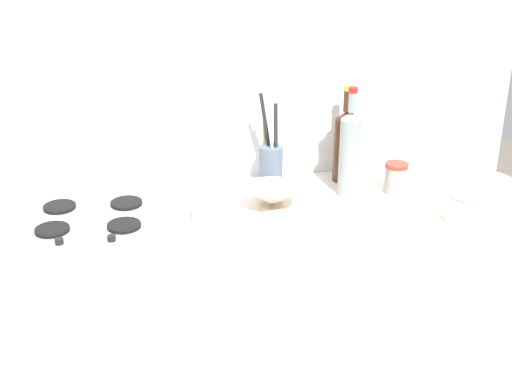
# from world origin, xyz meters

# --- Properties ---
(counter_block) EXTENTS (1.80, 0.70, 0.90)m
(counter_block) POSITION_xyz_m (0.00, 0.00, 0.45)
(counter_block) COLOR silver
(counter_block) RESTS_ON ground
(backsplash_panel) EXTENTS (1.90, 0.06, 2.12)m
(backsplash_panel) POSITION_xyz_m (0.00, 0.38, 1.06)
(backsplash_panel) COLOR white
(backsplash_panel) RESTS_ON ground
(stovetop_hob) EXTENTS (0.40, 0.35, 0.04)m
(stovetop_hob) POSITION_xyz_m (-0.49, 0.03, 0.91)
(stovetop_hob) COLOR #B2B2B7
(stovetop_hob) RESTS_ON counter_block
(plate_stack) EXTENTS (0.21, 0.21, 0.12)m
(plate_stack) POSITION_xyz_m (0.67, -0.09, 0.96)
(plate_stack) COLOR white
(plate_stack) RESTS_ON counter_block
(wine_bottle_leftmost) EXTENTS (0.08, 0.08, 0.34)m
(wine_bottle_leftmost) POSITION_xyz_m (0.34, 0.27, 1.03)
(wine_bottle_leftmost) COLOR #472314
(wine_bottle_leftmost) RESTS_ON counter_block
(wine_bottle_mid_left) EXTENTS (0.07, 0.07, 0.36)m
(wine_bottle_mid_left) POSITION_xyz_m (0.32, 0.14, 1.05)
(wine_bottle_mid_left) COLOR gray
(wine_bottle_mid_left) RESTS_ON counter_block
(mixing_bowl) EXTENTS (0.18, 0.18, 0.07)m
(mixing_bowl) POSITION_xyz_m (0.06, 0.07, 0.94)
(mixing_bowl) COLOR beige
(mixing_bowl) RESTS_ON counter_block
(butter_dish) EXTENTS (0.14, 0.10, 0.07)m
(butter_dish) POSITION_xyz_m (-0.12, 0.03, 0.93)
(butter_dish) COLOR silver
(butter_dish) RESTS_ON counter_block
(utensil_crock) EXTENTS (0.08, 0.08, 0.33)m
(utensil_crock) POSITION_xyz_m (0.08, 0.26, 0.98)
(utensil_crock) COLOR slate
(utensil_crock) RESTS_ON counter_block
(condiment_jar_front) EXTENTS (0.08, 0.08, 0.10)m
(condiment_jar_front) POSITION_xyz_m (0.49, 0.14, 0.95)
(condiment_jar_front) COLOR #9E998C
(condiment_jar_front) RESTS_ON counter_block
(cutting_board) EXTENTS (0.26, 0.23, 0.02)m
(cutting_board) POSITION_xyz_m (0.24, -0.15, 0.91)
(cutting_board) COLOR silver
(cutting_board) RESTS_ON counter_block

